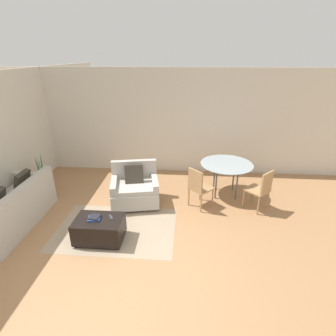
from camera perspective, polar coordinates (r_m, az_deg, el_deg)
ground_plane at (r=4.36m, az=-8.65°, el=-21.00°), size 20.00×20.00×0.00m
wall_back at (r=7.08m, az=-2.60°, el=9.95°), size 12.00×0.06×2.75m
area_rug at (r=5.19m, az=-11.21°, el=-12.80°), size 2.22×1.53×0.01m
couch at (r=5.83m, az=-30.88°, el=-8.11°), size 0.87×1.93×0.93m
armchair at (r=5.77m, az=-7.22°, el=-4.48°), size 1.13×1.01×0.88m
ottoman at (r=4.86m, az=-14.71°, el=-12.66°), size 0.83×0.56×0.43m
book_stack at (r=4.76m, az=-15.77°, el=-10.40°), size 0.23×0.21×0.06m
tv_remote_primary at (r=4.75m, az=-12.35°, el=-10.36°), size 0.11×0.15×0.01m
potted_plant at (r=6.92m, az=-25.47°, el=-2.77°), size 0.33×0.33×1.02m
dining_table at (r=6.08m, az=12.59°, el=0.23°), size 1.18×1.18×0.77m
dining_chair_near_left at (r=5.51m, az=6.64°, el=-3.85°), size 0.59×0.59×0.90m
dining_chair_near_right at (r=5.72m, az=19.63°, el=-4.11°), size 0.59×0.59×0.90m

